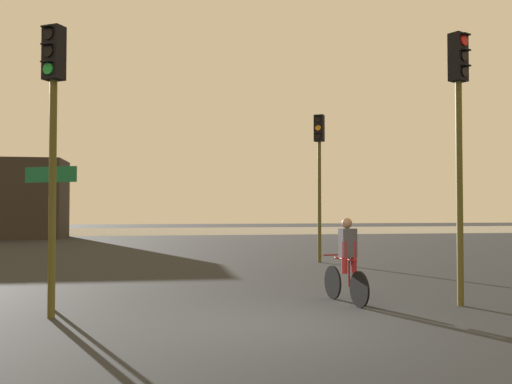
# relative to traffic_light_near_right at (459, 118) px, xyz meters

# --- Properties ---
(ground_plane) EXTENTS (120.00, 120.00, 0.00)m
(ground_plane) POSITION_rel_traffic_light_near_right_xyz_m (-3.70, -1.22, -3.49)
(ground_plane) COLOR black
(water_strip) EXTENTS (80.00, 16.00, 0.01)m
(water_strip) POSITION_rel_traffic_light_near_right_xyz_m (-3.70, 37.14, -3.48)
(water_strip) COLOR slate
(water_strip) RESTS_ON ground
(traffic_light_near_right) EXTENTS (0.39, 0.41, 5.07)m
(traffic_light_near_right) POSITION_rel_traffic_light_near_right_xyz_m (0.00, 0.00, 0.00)
(traffic_light_near_right) COLOR #4C4719
(traffic_light_near_right) RESTS_ON ground
(traffic_light_far_right) EXTENTS (0.40, 0.42, 4.97)m
(traffic_light_far_right) POSITION_rel_traffic_light_near_right_xyz_m (-0.19, 8.73, -0.07)
(traffic_light_far_right) COLOR #4C4719
(traffic_light_far_right) RESTS_ON ground
(traffic_light_near_left) EXTENTS (0.40, 0.42, 4.83)m
(traffic_light_near_left) POSITION_rel_traffic_light_near_right_xyz_m (-7.25, 0.03, -0.15)
(traffic_light_near_left) COLOR #4C4719
(traffic_light_near_left) RESTS_ON ground
(direction_sign_post) EXTENTS (0.98, 0.55, 2.60)m
(direction_sign_post) POSITION_rel_traffic_light_near_right_xyz_m (-7.42, 0.96, -1.79)
(direction_sign_post) COLOR slate
(direction_sign_post) RESTS_ON ground
(cyclist) EXTENTS (0.49, 1.69, 1.62)m
(cyclist) POSITION_rel_traffic_light_near_right_xyz_m (-1.99, 0.59, -2.67)
(cyclist) COLOR black
(cyclist) RESTS_ON ground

